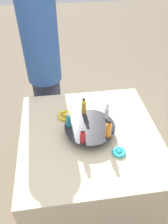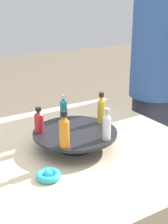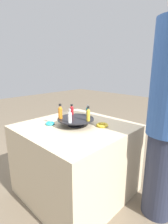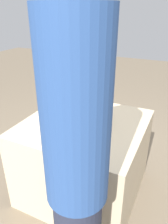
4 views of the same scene
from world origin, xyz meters
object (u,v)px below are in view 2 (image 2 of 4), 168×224
at_px(bottle_teal, 64,108).
at_px(bottle_orange, 64,131).
at_px(ribbon_bow_gold, 94,122).
at_px(bottle_red, 39,121).
at_px(ribbon_bow_teal, 48,175).
at_px(bottle_clear, 107,125).
at_px(person_figure, 156,70).
at_px(bottle_gold, 101,109).
at_px(display_stand, 75,135).

xyz_separation_m(bottle_teal, bottle_orange, (-0.24, 0.13, 0.01)).
bearing_deg(bottle_orange, ribbon_bow_gold, -49.14).
distance_m(bottle_red, ribbon_bow_gold, 0.35).
xyz_separation_m(bottle_teal, ribbon_bow_teal, (-0.30, 0.22, -0.11)).
bearing_deg(ribbon_bow_gold, bottle_clear, 155.23).
height_order(bottle_teal, ribbon_bow_gold, bottle_teal).
bearing_deg(ribbon_bow_teal, bottle_teal, -36.30).
bearing_deg(bottle_red, person_figure, -74.50).
relative_size(bottle_red, ribbon_bow_teal, 1.21).
distance_m(bottle_gold, bottle_clear, 0.17).
distance_m(bottle_teal, ribbon_bow_gold, 0.21).
distance_m(display_stand, ribbon_bow_gold, 0.25).
relative_size(display_stand, bottle_clear, 2.75).
relative_size(bottle_orange, person_figure, 0.08).
height_order(bottle_gold, bottle_red, bottle_gold).
height_order(bottle_red, bottle_clear, bottle_clear).
bearing_deg(ribbon_bow_gold, bottle_gold, 158.12).
bearing_deg(bottle_clear, bottle_red, 44.74).
distance_m(bottle_gold, bottle_red, 0.27).
bearing_deg(display_stand, bottle_red, 62.74).
xyz_separation_m(bottle_gold, bottle_red, (0.04, 0.27, -0.01)).
distance_m(bottle_teal, person_figure, 0.72).
bearing_deg(person_figure, bottle_red, -7.17).
bearing_deg(bottle_gold, bottle_clear, 152.74).
distance_m(display_stand, bottle_red, 0.16).
bearing_deg(person_figure, bottle_teal, -9.81).
relative_size(bottle_orange, ribbon_bow_teal, 1.59).
relative_size(bottle_teal, bottle_orange, 0.80).
relative_size(display_stand, bottle_red, 3.27).
bearing_deg(ribbon_bow_gold, bottle_orange, 130.86).
height_order(display_stand, bottle_red, bottle_red).
bearing_deg(display_stand, bottle_teal, -9.26).
bearing_deg(bottle_clear, bottle_teal, 8.74).
distance_m(bottle_teal, ribbon_bow_teal, 0.39).
bearing_deg(bottle_gold, ribbon_bow_gold, -21.88).
bearing_deg(ribbon_bow_teal, bottle_clear, -83.76).
height_order(bottle_gold, bottle_teal, bottle_gold).
distance_m(bottle_orange, bottle_clear, 0.17).
relative_size(bottle_gold, bottle_orange, 0.97).
bearing_deg(ribbon_bow_teal, ribbon_bow_gold, -51.36).
height_order(ribbon_bow_teal, ribbon_bow_gold, ribbon_bow_gold).
height_order(bottle_red, bottle_orange, bottle_orange).
xyz_separation_m(display_stand, ribbon_bow_teal, (-0.16, 0.20, -0.04)).
xyz_separation_m(ribbon_bow_teal, ribbon_bow_gold, (0.31, -0.39, 0.00)).
height_order(bottle_orange, ribbon_bow_teal, bottle_orange).
xyz_separation_m(bottle_clear, person_figure, (0.43, -0.66, 0.05)).
height_order(bottle_red, ribbon_bow_gold, bottle_red).
xyz_separation_m(bottle_red, bottle_orange, (-0.17, -0.03, 0.02)).
distance_m(display_stand, bottle_teal, 0.16).
relative_size(display_stand, ribbon_bow_teal, 3.94).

